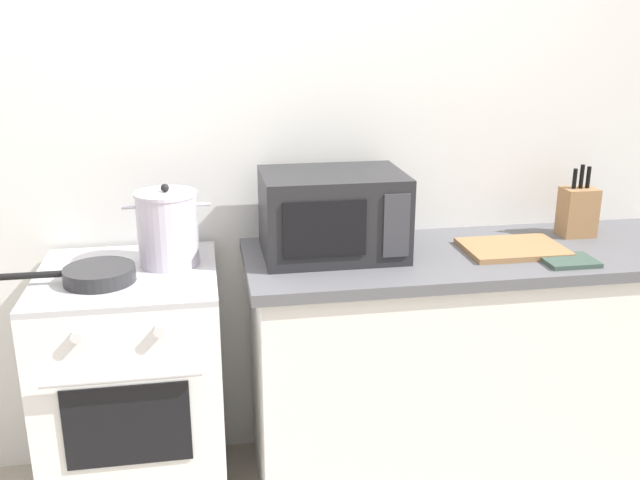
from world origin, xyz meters
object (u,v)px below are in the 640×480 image
Objects in this scene: knife_block at (578,211)px; oven_mitt at (569,261)px; microwave at (333,214)px; frying_pan at (97,275)px; cutting_board at (513,248)px; stock_pot at (168,228)px; stove at (137,394)px.

knife_block is 1.57× the size of oven_mitt.
microwave is 0.84m from oven_mitt.
frying_pan is 1.46m from cutting_board.
stock_pot is 1.25m from cutting_board.
stock_pot is at bearing 25.56° from stove.
oven_mitt is at bearing -9.40° from stock_pot.
cutting_board is (1.46, 0.07, -0.02)m from frying_pan.
frying_pan reaches higher than oven_mitt.
stove is at bearing -179.95° from cutting_board.
knife_block reaches higher than stove.
knife_block reaches higher than cutting_board.
frying_pan reaches higher than cutting_board.
cutting_board is at bearing 2.86° from frying_pan.
stock_pot is 1.40m from oven_mitt.
microwave is at bearing 6.26° from stove.
stove is 1.80m from knife_block.
frying_pan is 1.60m from oven_mitt.
oven_mitt is (1.52, -0.16, 0.47)m from stove.
microwave is 0.68m from cutting_board.
stove is at bearing -154.44° from stock_pot.
stock_pot reaches higher than frying_pan.
frying_pan is 2.39× the size of oven_mitt.
stove is 1.84× the size of microwave.
knife_block is at bearing 2.66° from stock_pot.
stock_pot is 0.59× the size of microwave.
cutting_board is (1.24, -0.07, -0.12)m from stock_pot.
stock_pot is 0.29m from frying_pan.
knife_block is 0.37m from oven_mitt.
knife_block is at bearing 3.60° from microwave.
knife_block reaches higher than oven_mitt.
stock_pot is 1.64× the size of oven_mitt.
frying_pan is at bearing -138.75° from stove.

